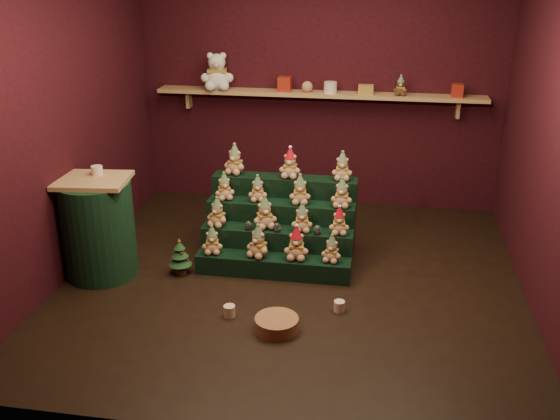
% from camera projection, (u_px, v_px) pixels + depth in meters
% --- Properties ---
extents(ground, '(4.00, 4.00, 0.00)m').
position_uv_depth(ground, '(292.00, 279.00, 5.58)').
color(ground, black).
rests_on(ground, ground).
extents(back_wall, '(4.00, 0.10, 2.80)m').
position_uv_depth(back_wall, '(320.00, 82.00, 6.94)').
color(back_wall, black).
rests_on(back_wall, ground).
extents(front_wall, '(4.00, 0.10, 2.80)m').
position_uv_depth(front_wall, '(235.00, 224.00, 3.18)').
color(front_wall, black).
rests_on(front_wall, ground).
extents(left_wall, '(0.10, 4.00, 2.80)m').
position_uv_depth(left_wall, '(59.00, 117.00, 5.37)').
color(left_wall, black).
rests_on(left_wall, ground).
extents(right_wall, '(0.10, 4.00, 2.80)m').
position_uv_depth(right_wall, '(560.00, 138.00, 4.74)').
color(right_wall, black).
rests_on(right_wall, ground).
extents(back_shelf, '(3.60, 0.26, 0.24)m').
position_uv_depth(back_shelf, '(318.00, 95.00, 6.81)').
color(back_shelf, tan).
rests_on(back_shelf, ground).
extents(riser_tier_front, '(1.40, 0.22, 0.18)m').
position_uv_depth(riser_tier_front, '(273.00, 266.00, 5.63)').
color(riser_tier_front, black).
rests_on(riser_tier_front, ground).
extents(riser_tier_midfront, '(1.40, 0.22, 0.36)m').
position_uv_depth(riser_tier_midfront, '(277.00, 247.00, 5.80)').
color(riser_tier_midfront, black).
rests_on(riser_tier_midfront, ground).
extents(riser_tier_midback, '(1.40, 0.22, 0.54)m').
position_uv_depth(riser_tier_midback, '(281.00, 229.00, 5.96)').
color(riser_tier_midback, black).
rests_on(riser_tier_midback, ground).
extents(riser_tier_back, '(1.40, 0.22, 0.72)m').
position_uv_depth(riser_tier_back, '(285.00, 211.00, 6.13)').
color(riser_tier_back, black).
rests_on(riser_tier_back, ground).
extents(teddy_0, '(0.21, 0.20, 0.26)m').
position_uv_depth(teddy_0, '(212.00, 240.00, 5.63)').
color(teddy_0, tan).
rests_on(teddy_0, riser_tier_front).
extents(teddy_1, '(0.27, 0.26, 0.30)m').
position_uv_depth(teddy_1, '(258.00, 241.00, 5.55)').
color(teddy_1, tan).
rests_on(teddy_1, riser_tier_front).
extents(teddy_2, '(0.23, 0.21, 0.31)m').
position_uv_depth(teddy_2, '(296.00, 243.00, 5.51)').
color(teddy_2, tan).
rests_on(teddy_2, riser_tier_front).
extents(teddy_3, '(0.21, 0.20, 0.25)m').
position_uv_depth(teddy_3, '(332.00, 248.00, 5.47)').
color(teddy_3, tan).
rests_on(teddy_3, riser_tier_front).
extents(teddy_4, '(0.24, 0.23, 0.28)m').
position_uv_depth(teddy_4, '(217.00, 212.00, 5.75)').
color(teddy_4, tan).
rests_on(teddy_4, riser_tier_midfront).
extents(teddy_5, '(0.28, 0.27, 0.31)m').
position_uv_depth(teddy_5, '(265.00, 212.00, 5.70)').
color(teddy_5, tan).
rests_on(teddy_5, riser_tier_midfront).
extents(teddy_6, '(0.21, 0.19, 0.27)m').
position_uv_depth(teddy_6, '(302.00, 218.00, 5.64)').
color(teddy_6, tan).
rests_on(teddy_6, riser_tier_midfront).
extents(teddy_7, '(0.20, 0.18, 0.25)m').
position_uv_depth(teddy_7, '(339.00, 221.00, 5.58)').
color(teddy_7, tan).
rests_on(teddy_7, riser_tier_midfront).
extents(teddy_8, '(0.24, 0.23, 0.26)m').
position_uv_depth(teddy_8, '(224.00, 186.00, 5.90)').
color(teddy_8, tan).
rests_on(teddy_8, riser_tier_midback).
extents(teddy_9, '(0.20, 0.18, 0.25)m').
position_uv_depth(teddy_9, '(258.00, 188.00, 5.86)').
color(teddy_9, tan).
rests_on(teddy_9, riser_tier_midback).
extents(teddy_10, '(0.22, 0.20, 0.28)m').
position_uv_depth(teddy_10, '(300.00, 189.00, 5.79)').
color(teddy_10, tan).
rests_on(teddy_10, riser_tier_midback).
extents(teddy_11, '(0.21, 0.19, 0.27)m').
position_uv_depth(teddy_11, '(342.00, 193.00, 5.71)').
color(teddy_11, tan).
rests_on(teddy_11, riser_tier_midback).
extents(teddy_12, '(0.25, 0.23, 0.29)m').
position_uv_depth(teddy_12, '(235.00, 159.00, 6.04)').
color(teddy_12, tan).
rests_on(teddy_12, riser_tier_back).
extents(teddy_13, '(0.22, 0.20, 0.29)m').
position_uv_depth(teddy_13, '(290.00, 163.00, 5.93)').
color(teddy_13, tan).
rests_on(teddy_13, riser_tier_back).
extents(teddy_14, '(0.20, 0.18, 0.27)m').
position_uv_depth(teddy_14, '(342.00, 166.00, 5.87)').
color(teddy_14, tan).
rests_on(teddy_14, riser_tier_back).
extents(snow_globe_a, '(0.06, 0.06, 0.09)m').
position_uv_depth(snow_globe_a, '(248.00, 225.00, 5.70)').
color(snow_globe_a, black).
rests_on(snow_globe_a, riser_tier_midfront).
extents(snow_globe_b, '(0.06, 0.06, 0.09)m').
position_uv_depth(snow_globe_b, '(277.00, 227.00, 5.66)').
color(snow_globe_b, black).
rests_on(snow_globe_b, riser_tier_midfront).
extents(snow_globe_c, '(0.07, 0.07, 0.09)m').
position_uv_depth(snow_globe_c, '(317.00, 230.00, 5.60)').
color(snow_globe_c, black).
rests_on(snow_globe_c, riser_tier_midfront).
extents(side_table, '(0.65, 0.64, 0.92)m').
position_uv_depth(side_table, '(98.00, 228.00, 5.52)').
color(side_table, tan).
rests_on(side_table, ground).
extents(table_ornament, '(0.10, 0.10, 0.08)m').
position_uv_depth(table_ornament, '(97.00, 170.00, 5.43)').
color(table_ornament, beige).
rests_on(table_ornament, side_table).
extents(mini_christmas_tree, '(0.21, 0.21, 0.35)m').
position_uv_depth(mini_christmas_tree, '(180.00, 256.00, 5.62)').
color(mini_christmas_tree, '#422B17').
rests_on(mini_christmas_tree, ground).
extents(mug_left, '(0.09, 0.09, 0.09)m').
position_uv_depth(mug_left, '(229.00, 311.00, 4.98)').
color(mug_left, beige).
rests_on(mug_left, ground).
extents(mug_right, '(0.09, 0.09, 0.09)m').
position_uv_depth(mug_right, '(339.00, 306.00, 5.06)').
color(mug_right, beige).
rests_on(mug_right, ground).
extents(wicker_basket, '(0.35, 0.35, 0.11)m').
position_uv_depth(wicker_basket, '(277.00, 324.00, 4.79)').
color(wicker_basket, '#9A653E').
rests_on(wicker_basket, ground).
extents(white_bear, '(0.42, 0.39, 0.51)m').
position_uv_depth(white_bear, '(217.00, 66.00, 6.85)').
color(white_bear, silver).
rests_on(white_bear, back_shelf).
extents(brown_bear, '(0.15, 0.14, 0.21)m').
position_uv_depth(brown_bear, '(401.00, 86.00, 6.60)').
color(brown_bear, '#4E301A').
rests_on(brown_bear, back_shelf).
extents(gift_tin_red_a, '(0.14, 0.14, 0.16)m').
position_uv_depth(gift_tin_red_a, '(285.00, 84.00, 6.81)').
color(gift_tin_red_a, '#B62E1C').
rests_on(gift_tin_red_a, back_shelf).
extents(gift_tin_cream, '(0.14, 0.14, 0.12)m').
position_uv_depth(gift_tin_cream, '(330.00, 87.00, 6.74)').
color(gift_tin_cream, beige).
rests_on(gift_tin_cream, back_shelf).
extents(gift_tin_red_b, '(0.12, 0.12, 0.14)m').
position_uv_depth(gift_tin_red_b, '(457.00, 90.00, 6.53)').
color(gift_tin_red_b, '#B62E1C').
rests_on(gift_tin_red_b, back_shelf).
extents(shelf_plush_ball, '(0.12, 0.12, 0.12)m').
position_uv_depth(shelf_plush_ball, '(307.00, 87.00, 6.78)').
color(shelf_plush_ball, tan).
rests_on(shelf_plush_ball, back_shelf).
extents(scarf_gift_box, '(0.16, 0.10, 0.10)m').
position_uv_depth(scarf_gift_box, '(366.00, 89.00, 6.69)').
color(scarf_gift_box, orange).
rests_on(scarf_gift_box, back_shelf).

